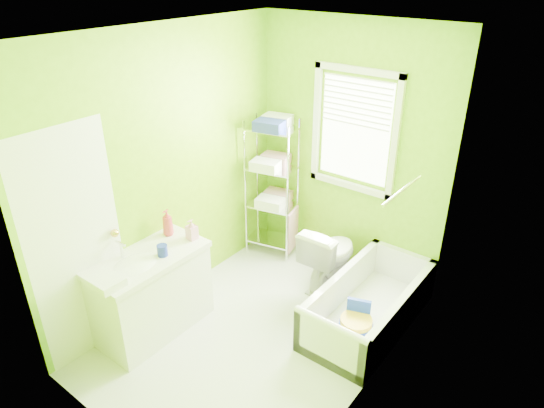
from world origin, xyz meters
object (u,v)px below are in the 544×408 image
Objects in this scene: wire_shelf_unit at (274,174)px; vanity at (151,291)px; bathtub at (368,310)px; toilet at (329,255)px.

vanity is at bearing -91.45° from wire_shelf_unit.
wire_shelf_unit is (-1.46, 0.49, 0.82)m from bathtub.
bathtub is 0.71m from toilet.
bathtub is at bearing 152.42° from toilet.
bathtub is 0.92× the size of wire_shelf_unit.
vanity reaches higher than bathtub.
wire_shelf_unit is at bearing -13.69° from toilet.
toilet is 1.79m from vanity.
wire_shelf_unit reaches higher than bathtub.
vanity is (-1.51, -1.24, 0.27)m from bathtub.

